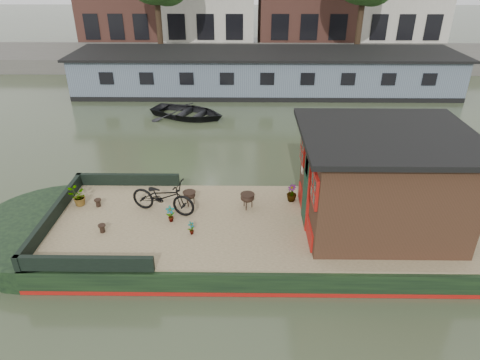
{
  "coord_description": "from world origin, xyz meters",
  "views": [
    {
      "loc": [
        -1.08,
        -9.08,
        6.64
      ],
      "look_at": [
        -1.2,
        0.5,
        1.58
      ],
      "focal_mm": 32.0,
      "sensor_mm": 36.0,
      "label": 1
    }
  ],
  "objects_px": {
    "cabin": "(381,180)",
    "dinghy": "(188,109)",
    "bicycle": "(163,196)",
    "brazier_front": "(247,201)",
    "brazier_rear": "(190,198)",
    "potted_plant_a": "(170,214)"
  },
  "relations": [
    {
      "from": "cabin",
      "to": "brazier_front",
      "type": "height_order",
      "value": "cabin"
    },
    {
      "from": "bicycle",
      "to": "dinghy",
      "type": "distance_m",
      "value": 9.3
    },
    {
      "from": "bicycle",
      "to": "brazier_rear",
      "type": "height_order",
      "value": "bicycle"
    },
    {
      "from": "brazier_rear",
      "to": "dinghy",
      "type": "distance_m",
      "value": 8.97
    },
    {
      "from": "cabin",
      "to": "brazier_front",
      "type": "relative_size",
      "value": 9.39
    },
    {
      "from": "brazier_front",
      "to": "cabin",
      "type": "bearing_deg",
      "value": -11.91
    },
    {
      "from": "potted_plant_a",
      "to": "brazier_rear",
      "type": "xyz_separation_m",
      "value": [
        0.39,
        0.83,
        -0.02
      ]
    },
    {
      "from": "brazier_front",
      "to": "brazier_rear",
      "type": "bearing_deg",
      "value": 174.66
    },
    {
      "from": "bicycle",
      "to": "brazier_front",
      "type": "distance_m",
      "value": 2.22
    },
    {
      "from": "cabin",
      "to": "brazier_rear",
      "type": "height_order",
      "value": "cabin"
    },
    {
      "from": "brazier_rear",
      "to": "potted_plant_a",
      "type": "bearing_deg",
      "value": -114.98
    },
    {
      "from": "cabin",
      "to": "dinghy",
      "type": "bearing_deg",
      "value": 121.34
    },
    {
      "from": "potted_plant_a",
      "to": "brazier_rear",
      "type": "height_order",
      "value": "potted_plant_a"
    },
    {
      "from": "potted_plant_a",
      "to": "dinghy",
      "type": "distance_m",
      "value": 9.76
    },
    {
      "from": "potted_plant_a",
      "to": "cabin",
      "type": "bearing_deg",
      "value": 0.13
    },
    {
      "from": "cabin",
      "to": "bicycle",
      "type": "distance_m",
      "value": 5.46
    },
    {
      "from": "brazier_rear",
      "to": "cabin",
      "type": "bearing_deg",
      "value": -9.78
    },
    {
      "from": "cabin",
      "to": "bicycle",
      "type": "xyz_separation_m",
      "value": [
        -5.38,
        0.45,
        -0.77
      ]
    },
    {
      "from": "potted_plant_a",
      "to": "brazier_rear",
      "type": "bearing_deg",
      "value": 65.02
    },
    {
      "from": "potted_plant_a",
      "to": "brazier_rear",
      "type": "distance_m",
      "value": 0.92
    },
    {
      "from": "brazier_front",
      "to": "dinghy",
      "type": "height_order",
      "value": "brazier_front"
    },
    {
      "from": "cabin",
      "to": "brazier_rear",
      "type": "xyz_separation_m",
      "value": [
        -4.75,
        0.82,
        -1.03
      ]
    }
  ]
}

